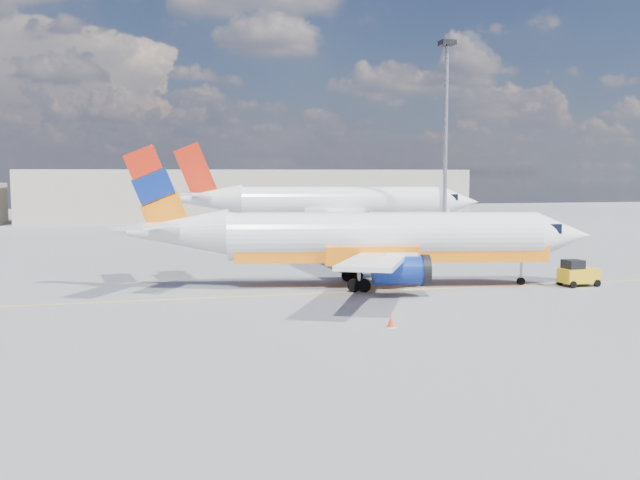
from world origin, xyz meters
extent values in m
plane|color=slate|center=(0.00, 0.00, 0.00)|extent=(240.00, 240.00, 0.00)
cube|color=yellow|center=(0.00, 3.00, 0.01)|extent=(70.00, 0.15, 0.01)
cube|color=#B2AA9A|center=(5.00, 75.00, 4.00)|extent=(70.00, 14.00, 8.00)
cylinder|color=white|center=(3.79, 4.80, 3.35)|extent=(20.73, 6.93, 3.17)
cone|color=white|center=(15.69, 2.54, 3.35)|extent=(4.25, 3.81, 3.17)
cone|color=white|center=(-9.48, 7.31, 3.68)|extent=(6.97, 4.17, 3.01)
cube|color=black|center=(14.41, 2.79, 3.87)|extent=(1.96, 2.40, 0.65)
cube|color=orange|center=(4.25, 4.71, 2.28)|extent=(20.62, 6.38, 1.12)
cube|color=white|center=(3.64, 11.47, 2.52)|extent=(3.61, 11.33, 0.75)
cube|color=white|center=(1.21, -1.35, 2.52)|extent=(7.39, 11.40, 0.75)
cylinder|color=navy|center=(5.03, 8.83, 1.63)|extent=(3.62, 2.36, 1.77)
cylinder|color=navy|center=(3.47, 0.59, 1.63)|extent=(3.62, 2.36, 1.77)
cylinder|color=black|center=(6.50, 8.55, 1.63)|extent=(0.82, 2.01, 1.96)
cylinder|color=black|center=(4.94, 0.31, 1.63)|extent=(0.82, 2.01, 1.96)
cube|color=orange|center=(-10.85, 7.57, 6.52)|extent=(4.35, 1.09, 5.81)
cube|color=white|center=(-10.30, 10.50, 4.29)|extent=(2.62, 4.88, 0.17)
cube|color=white|center=(-11.41, 4.65, 4.29)|extent=(4.04, 5.07, 0.17)
cylinder|color=#9D9DA5|center=(12.95, 3.06, 1.16)|extent=(0.20, 0.20, 1.96)
cylinder|color=black|center=(12.95, 3.06, 0.26)|extent=(0.55, 0.32, 0.52)
cylinder|color=black|center=(2.38, 7.34, 0.42)|extent=(0.89, 0.50, 0.84)
cylinder|color=black|center=(1.55, 2.95, 0.42)|extent=(0.89, 0.50, 0.84)
cylinder|color=white|center=(11.72, 43.32, 3.98)|extent=(24.59, 8.21, 3.76)
cone|color=white|center=(25.84, 40.66, 3.98)|extent=(5.04, 4.51, 3.76)
cone|color=white|center=(-4.03, 46.30, 4.37)|extent=(8.27, 4.94, 3.57)
cube|color=black|center=(24.32, 40.94, 4.59)|extent=(2.32, 2.85, 0.77)
cube|color=white|center=(12.26, 43.22, 2.71)|extent=(24.47, 7.55, 1.33)
cube|color=white|center=(11.53, 51.23, 2.98)|extent=(4.30, 13.45, 0.89)
cube|color=white|center=(8.65, 36.03, 2.98)|extent=(8.76, 13.53, 0.89)
cylinder|color=white|center=(13.19, 48.11, 1.93)|extent=(4.30, 2.80, 2.10)
cylinder|color=white|center=(11.34, 38.33, 1.93)|extent=(4.30, 2.80, 2.10)
cylinder|color=black|center=(14.92, 47.78, 1.93)|extent=(0.97, 2.38, 2.32)
cylinder|color=black|center=(13.08, 38.00, 1.93)|extent=(0.97, 2.38, 2.32)
cube|color=red|center=(-5.66, 46.61, 7.74)|extent=(5.16, 1.29, 6.90)
cube|color=white|center=(-5.00, 50.08, 5.08)|extent=(3.11, 5.79, 0.20)
cube|color=white|center=(-6.31, 43.13, 5.08)|extent=(4.79, 6.02, 0.20)
cylinder|color=#9D9DA5|center=(22.58, 41.27, 1.38)|extent=(0.23, 0.23, 2.32)
cylinder|color=black|center=(22.58, 41.27, 0.31)|extent=(0.66, 0.38, 0.62)
cylinder|color=black|center=(10.04, 46.34, 0.50)|extent=(1.06, 0.60, 0.99)
cylinder|color=black|center=(9.06, 41.13, 0.50)|extent=(1.06, 0.60, 0.99)
cylinder|color=black|center=(15.48, 2.40, 0.24)|extent=(0.49, 0.23, 0.48)
cylinder|color=black|center=(15.59, 1.06, 0.24)|extent=(0.49, 0.23, 0.48)
cylinder|color=black|center=(17.39, 2.55, 0.24)|extent=(0.49, 0.23, 0.48)
cylinder|color=black|center=(17.50, 1.21, 0.24)|extent=(0.49, 0.23, 0.48)
cube|color=gold|center=(16.49, 1.80, 0.72)|extent=(2.59, 1.53, 0.96)
cube|color=black|center=(16.01, 1.77, 1.48)|extent=(1.24, 1.24, 0.57)
cube|color=white|center=(0.04, -7.42, 0.02)|extent=(0.42, 0.42, 0.04)
cone|color=#EA3609|center=(0.04, -7.42, 0.31)|extent=(0.35, 0.35, 0.54)
cylinder|color=#9D9DA5|center=(22.12, 36.91, 10.94)|extent=(0.48, 0.48, 21.87)
cube|color=black|center=(22.12, 36.91, 22.20)|extent=(1.64, 1.64, 0.55)
camera|label=1|loc=(-11.39, -39.79, 7.54)|focal=40.00mm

